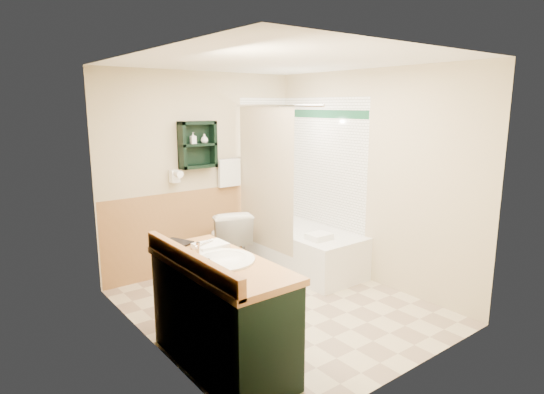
{
  "coord_description": "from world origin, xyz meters",
  "views": [
    {
      "loc": [
        -2.67,
        -3.36,
        2.01
      ],
      "look_at": [
        0.07,
        0.2,
        1.1
      ],
      "focal_mm": 30.0,
      "sensor_mm": 36.0,
      "label": 1
    }
  ],
  "objects_px": {
    "soap_bottle_b": "(204,139)",
    "vanity": "(222,314)",
    "wall_shelf": "(198,145)",
    "toilet": "(227,241)",
    "bathtub": "(304,250)",
    "vanity_book": "(168,233)",
    "hair_dryer": "(175,176)",
    "soap_bottle_a": "(193,141)"
  },
  "relations": [
    {
      "from": "soap_bottle_b",
      "to": "vanity",
      "type": "bearing_deg",
      "value": -116.75
    },
    {
      "from": "wall_shelf",
      "to": "soap_bottle_b",
      "type": "height_order",
      "value": "wall_shelf"
    },
    {
      "from": "wall_shelf",
      "to": "toilet",
      "type": "height_order",
      "value": "wall_shelf"
    },
    {
      "from": "bathtub",
      "to": "soap_bottle_b",
      "type": "xyz_separation_m",
      "value": [
        -0.94,
        0.75,
        1.36
      ]
    },
    {
      "from": "soap_bottle_b",
      "to": "vanity_book",
      "type": "bearing_deg",
      "value": -129.35
    },
    {
      "from": "wall_shelf",
      "to": "soap_bottle_b",
      "type": "xyz_separation_m",
      "value": [
        0.09,
        -0.01,
        0.06
      ]
    },
    {
      "from": "wall_shelf",
      "to": "hair_dryer",
      "type": "xyz_separation_m",
      "value": [
        -0.3,
        0.02,
        -0.35
      ]
    },
    {
      "from": "wall_shelf",
      "to": "vanity_book",
      "type": "height_order",
      "value": "wall_shelf"
    },
    {
      "from": "toilet",
      "to": "bathtub",
      "type": "bearing_deg",
      "value": 167.58
    },
    {
      "from": "wall_shelf",
      "to": "toilet",
      "type": "bearing_deg",
      "value": -51.88
    },
    {
      "from": "vanity",
      "to": "bathtub",
      "type": "distance_m",
      "value": 2.27
    },
    {
      "from": "vanity_book",
      "to": "hair_dryer",
      "type": "bearing_deg",
      "value": 39.59
    },
    {
      "from": "hair_dryer",
      "to": "toilet",
      "type": "height_order",
      "value": "hair_dryer"
    },
    {
      "from": "soap_bottle_b",
      "to": "bathtub",
      "type": "bearing_deg",
      "value": -38.69
    },
    {
      "from": "vanity",
      "to": "vanity_book",
      "type": "xyz_separation_m",
      "value": [
        -0.17,
        0.55,
        0.55
      ]
    },
    {
      "from": "vanity",
      "to": "vanity_book",
      "type": "relative_size",
      "value": 5.47
    },
    {
      "from": "bathtub",
      "to": "vanity",
      "type": "bearing_deg",
      "value": -148.06
    },
    {
      "from": "vanity",
      "to": "soap_bottle_a",
      "type": "relative_size",
      "value": 10.2
    },
    {
      "from": "wall_shelf",
      "to": "vanity_book",
      "type": "bearing_deg",
      "value": -127.06
    },
    {
      "from": "bathtub",
      "to": "vanity_book",
      "type": "height_order",
      "value": "vanity_book"
    },
    {
      "from": "hair_dryer",
      "to": "soap_bottle_a",
      "type": "height_order",
      "value": "soap_bottle_a"
    },
    {
      "from": "wall_shelf",
      "to": "soap_bottle_b",
      "type": "bearing_deg",
      "value": -3.29
    },
    {
      "from": "vanity_book",
      "to": "soap_bottle_b",
      "type": "relative_size",
      "value": 2.27
    },
    {
      "from": "wall_shelf",
      "to": "toilet",
      "type": "xyz_separation_m",
      "value": [
        0.21,
        -0.27,
        -1.16
      ]
    },
    {
      "from": "wall_shelf",
      "to": "soap_bottle_b",
      "type": "relative_size",
      "value": 5.06
    },
    {
      "from": "vanity",
      "to": "soap_bottle_b",
      "type": "distance_m",
      "value": 2.48
    },
    {
      "from": "bathtub",
      "to": "toilet",
      "type": "height_order",
      "value": "toilet"
    },
    {
      "from": "hair_dryer",
      "to": "vanity",
      "type": "xyz_separation_m",
      "value": [
        -0.59,
        -1.98,
        -0.77
      ]
    },
    {
      "from": "wall_shelf",
      "to": "soap_bottle_a",
      "type": "xyz_separation_m",
      "value": [
        -0.06,
        -0.01,
        0.05
      ]
    },
    {
      "from": "vanity_book",
      "to": "soap_bottle_b",
      "type": "xyz_separation_m",
      "value": [
        1.15,
        1.4,
        0.63
      ]
    },
    {
      "from": "hair_dryer",
      "to": "soap_bottle_b",
      "type": "relative_size",
      "value": 2.21
    },
    {
      "from": "hair_dryer",
      "to": "wall_shelf",
      "type": "bearing_deg",
      "value": -4.76
    },
    {
      "from": "vanity",
      "to": "soap_bottle_a",
      "type": "height_order",
      "value": "soap_bottle_a"
    },
    {
      "from": "bathtub",
      "to": "toilet",
      "type": "distance_m",
      "value": 0.96
    },
    {
      "from": "wall_shelf",
      "to": "vanity",
      "type": "distance_m",
      "value": 2.42
    },
    {
      "from": "hair_dryer",
      "to": "vanity",
      "type": "height_order",
      "value": "hair_dryer"
    },
    {
      "from": "hair_dryer",
      "to": "vanity",
      "type": "distance_m",
      "value": 2.21
    },
    {
      "from": "soap_bottle_a",
      "to": "hair_dryer",
      "type": "bearing_deg",
      "value": 172.85
    },
    {
      "from": "vanity_book",
      "to": "soap_bottle_b",
      "type": "height_order",
      "value": "soap_bottle_b"
    },
    {
      "from": "bathtub",
      "to": "hair_dryer",
      "type": "bearing_deg",
      "value": 149.47
    },
    {
      "from": "hair_dryer",
      "to": "vanity",
      "type": "bearing_deg",
      "value": -106.74
    },
    {
      "from": "soap_bottle_b",
      "to": "wall_shelf",
      "type": "bearing_deg",
      "value": 176.71
    }
  ]
}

